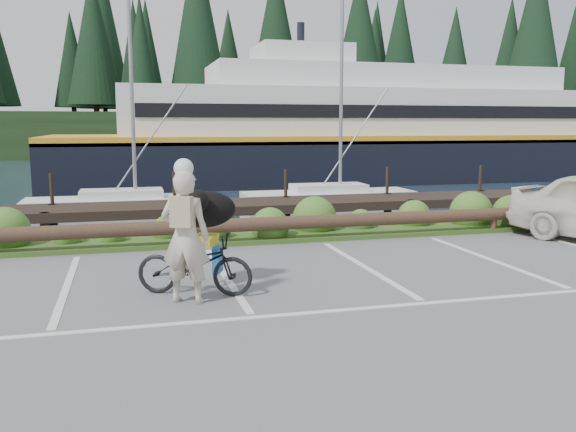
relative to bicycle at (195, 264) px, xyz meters
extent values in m
plane|color=#5B5B5D|center=(0.63, -0.97, -0.48)|extent=(72.00, 72.00, 0.00)
plane|color=#1A2C3E|center=(0.63, 47.03, -1.68)|extent=(160.00, 160.00, 0.00)
cube|color=#3D5B21|center=(0.63, 4.33, -0.43)|extent=(34.00, 1.60, 0.10)
imported|color=black|center=(0.00, 0.00, 0.00)|extent=(1.92, 1.29, 0.95)
imported|color=beige|center=(-0.16, -0.39, 0.51)|extent=(0.84, 0.71, 1.97)
ellipsoid|color=black|center=(0.23, 0.54, 0.78)|extent=(0.87, 1.15, 0.60)
camera|label=1|loc=(-0.96, -9.21, 2.13)|focal=38.00mm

